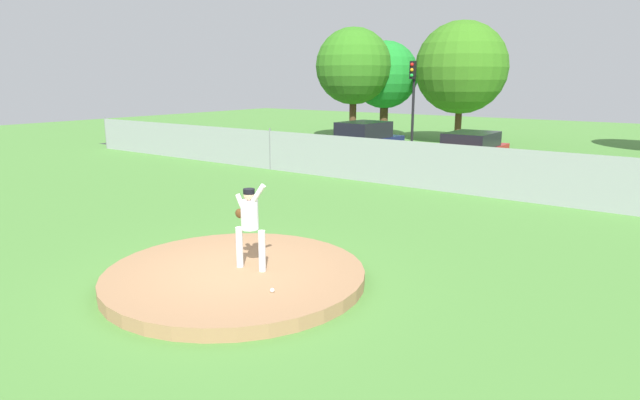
% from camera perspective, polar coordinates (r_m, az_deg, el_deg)
% --- Properties ---
extents(ground_plane, '(80.00, 80.00, 0.00)m').
position_cam_1_polar(ground_plane, '(14.88, 7.48, -1.74)').
color(ground_plane, '#4C8438').
extents(asphalt_strip, '(44.00, 7.00, 0.01)m').
position_cam_1_polar(asphalt_strip, '(22.58, 17.86, 2.73)').
color(asphalt_strip, '#2B2B2D').
rests_on(asphalt_strip, ground_plane).
extents(pitchers_mound, '(4.83, 4.83, 0.24)m').
position_cam_1_polar(pitchers_mound, '(10.20, -9.00, -7.96)').
color(pitchers_mound, '#99704C').
rests_on(pitchers_mound, ground_plane).
extents(pitcher_youth, '(0.77, 0.32, 1.65)m').
position_cam_1_polar(pitcher_youth, '(9.88, -7.53, -2.12)').
color(pitcher_youth, silver).
rests_on(pitcher_youth, pitchers_mound).
extents(baseball, '(0.07, 0.07, 0.07)m').
position_cam_1_polar(baseball, '(9.05, -5.11, -9.56)').
color(baseball, white).
rests_on(baseball, pitchers_mound).
extents(chainlink_fence, '(39.26, 0.07, 1.71)m').
position_cam_1_polar(chainlink_fence, '(18.27, 13.57, 3.31)').
color(chainlink_fence, gray).
rests_on(chainlink_fence, ground_plane).
extents(parked_car_red, '(1.98, 4.36, 1.59)m').
position_cam_1_polar(parked_car_red, '(22.77, 15.75, 4.89)').
color(parked_car_red, '#A81919').
rests_on(parked_car_red, ground_plane).
extents(parked_car_navy, '(2.19, 4.20, 1.79)m').
position_cam_1_polar(parked_car_navy, '(24.76, 4.65, 6.10)').
color(parked_car_navy, '#161E4C').
rests_on(parked_car_navy, ground_plane).
extents(traffic_light_near, '(0.28, 0.46, 4.59)m').
position_cam_1_polar(traffic_light_near, '(28.65, 9.87, 11.50)').
color(traffic_light_near, black).
rests_on(traffic_light_near, ground_plane).
extents(tree_leaning_west, '(4.53, 4.53, 6.71)m').
position_cam_1_polar(tree_leaning_west, '(32.97, 3.58, 14.02)').
color(tree_leaning_west, '#4C331E').
rests_on(tree_leaning_west, ground_plane).
extents(tree_broad_right, '(4.15, 4.15, 6.03)m').
position_cam_1_polar(tree_broad_right, '(34.52, 6.93, 13.07)').
color(tree_broad_right, '#4C331E').
rests_on(tree_broad_right, ground_plane).
extents(tree_tall_centre, '(5.15, 5.15, 6.89)m').
position_cam_1_polar(tree_tall_centre, '(31.92, 14.81, 13.47)').
color(tree_tall_centre, '#4C331E').
rests_on(tree_tall_centre, ground_plane).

